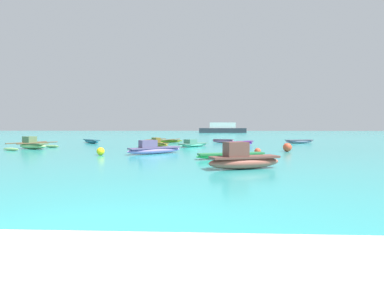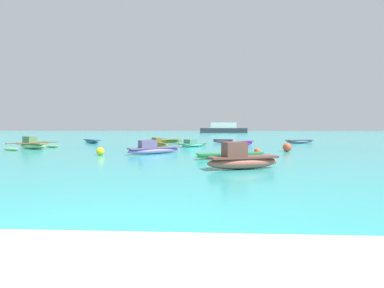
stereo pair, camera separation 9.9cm
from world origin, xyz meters
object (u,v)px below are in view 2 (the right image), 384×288
at_px(moored_boat_9, 92,141).
at_px(mooring_buoy_1, 257,151).
at_px(moored_boat_6, 300,141).
at_px(moored_boat_7, 223,141).
at_px(moored_boat_5, 153,149).
at_px(moored_boat_8, 242,159).
at_px(moored_boat_1, 163,141).
at_px(moored_boat_2, 240,143).
at_px(moored_boat_10, 193,144).
at_px(mooring_buoy_2, 100,151).
at_px(moored_boat_0, 158,144).
at_px(mooring_buoy_0, 287,147).
at_px(moored_boat_4, 231,155).
at_px(distant_ferry, 223,129).
at_px(moored_boat_3, 33,145).

height_order(moored_boat_9, mooring_buoy_1, mooring_buoy_1).
distance_m(moored_boat_6, moored_boat_7, 7.34).
bearing_deg(moored_boat_5, moored_boat_8, -93.68).
distance_m(moored_boat_5, moored_boat_8, 7.56).
distance_m(moored_boat_1, mooring_buoy_1, 15.01).
bearing_deg(moored_boat_8, moored_boat_2, 64.47).
height_order(moored_boat_2, moored_boat_10, moored_boat_10).
bearing_deg(mooring_buoy_2, moored_boat_2, 44.23).
bearing_deg(moored_boat_1, moored_boat_6, 17.64).
distance_m(moored_boat_0, mooring_buoy_1, 9.26).
bearing_deg(mooring_buoy_0, mooring_buoy_1, -138.69).
bearing_deg(moored_boat_10, mooring_buoy_2, -175.83).
relative_size(moored_boat_4, moored_boat_5, 1.19).
xyz_separation_m(mooring_buoy_1, mooring_buoy_2, (-8.86, -1.00, 0.04)).
distance_m(moored_boat_5, moored_boat_7, 13.33).
bearing_deg(moored_boat_9, moored_boat_1, 64.67).
distance_m(moored_boat_1, moored_boat_5, 13.16).
bearing_deg(moored_boat_9, moored_boat_4, 1.89).
bearing_deg(moored_boat_1, mooring_buoy_0, -27.37).
xyz_separation_m(moored_boat_8, moored_boat_9, (-12.57, 17.42, -0.16)).
distance_m(moored_boat_5, moored_boat_6, 17.11).
bearing_deg(moored_boat_1, moored_boat_10, -41.03).
height_order(mooring_buoy_1, mooring_buoy_2, mooring_buoy_2).
bearing_deg(moored_boat_2, moored_boat_4, -144.23).
bearing_deg(distant_ferry, moored_boat_4, -92.74).
xyz_separation_m(mooring_buoy_0, mooring_buoy_1, (-2.21, -1.94, -0.10)).
xyz_separation_m(moored_boat_0, moored_boat_6, (12.87, 5.79, -0.06)).
bearing_deg(moored_boat_9, moored_boat_10, 24.73).
height_order(moored_boat_3, distant_ferry, distant_ferry).
xyz_separation_m(moored_boat_4, moored_boat_6, (7.77, 14.63, 0.02)).
distance_m(moored_boat_0, moored_boat_1, 6.82).
bearing_deg(moored_boat_5, moored_boat_9, 85.89).
relative_size(moored_boat_0, moored_boat_9, 0.70).
distance_m(moored_boat_7, moored_boat_9, 12.94).
bearing_deg(moored_boat_3, mooring_buoy_2, -13.21).
bearing_deg(moored_boat_1, moored_boat_9, -143.36).
height_order(moored_boat_8, mooring_buoy_1, moored_boat_8).
bearing_deg(moored_boat_6, mooring_buoy_0, -130.95).
bearing_deg(moored_boat_1, moored_boat_7, 15.88).
bearing_deg(moored_boat_7, distant_ferry, 108.61).
xyz_separation_m(moored_boat_1, moored_boat_5, (1.32, -13.10, 0.13)).
relative_size(moored_boat_7, moored_boat_9, 0.72).
bearing_deg(moored_boat_0, moored_boat_4, -12.84).
bearing_deg(mooring_buoy_2, distant_ferry, 81.00).
xyz_separation_m(moored_boat_3, distant_ferry, (16.89, 60.84, 0.83)).
height_order(moored_boat_4, mooring_buoy_0, mooring_buoy_0).
bearing_deg(moored_boat_9, mooring_buoy_2, -16.69).
relative_size(moored_boat_1, moored_boat_2, 1.72).
height_order(moored_boat_1, moored_boat_5, moored_boat_5).
bearing_deg(moored_boat_1, moored_boat_0, -63.41).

